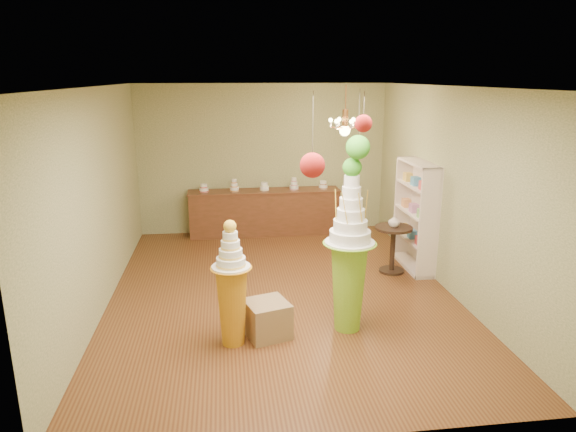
{
  "coord_description": "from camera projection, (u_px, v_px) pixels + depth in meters",
  "views": [
    {
      "loc": [
        -0.81,
        -7.07,
        3.14
      ],
      "look_at": [
        0.1,
        0.0,
        1.19
      ],
      "focal_mm": 32.0,
      "sensor_mm": 36.0,
      "label": 1
    }
  ],
  "objects": [
    {
      "name": "floor",
      "position": [
        282.0,
        292.0,
        7.69
      ],
      "size": [
        6.5,
        6.5,
        0.0
      ],
      "primitive_type": "plane",
      "color": "brown",
      "rests_on": "ground"
    },
    {
      "name": "ceiling",
      "position": [
        281.0,
        86.0,
        6.9
      ],
      "size": [
        6.5,
        6.5,
        0.0
      ],
      "primitive_type": "plane",
      "rotation": [
        3.14,
        0.0,
        0.0
      ],
      "color": "silver",
      "rests_on": "ground"
    },
    {
      "name": "wall_back",
      "position": [
        263.0,
        159.0,
        10.4
      ],
      "size": [
        5.0,
        0.04,
        3.0
      ],
      "primitive_type": "cube",
      "color": "#979B6B",
      "rests_on": "ground"
    },
    {
      "name": "wall_front",
      "position": [
        327.0,
        284.0,
        4.18
      ],
      "size": [
        5.0,
        0.04,
        3.0
      ],
      "primitive_type": "cube",
      "color": "#979B6B",
      "rests_on": "ground"
    },
    {
      "name": "wall_left",
      "position": [
        99.0,
        200.0,
        6.99
      ],
      "size": [
        0.04,
        6.5,
        3.0
      ],
      "primitive_type": "cube",
      "color": "#979B6B",
      "rests_on": "ground"
    },
    {
      "name": "wall_right",
      "position": [
        449.0,
        190.0,
        7.6
      ],
      "size": [
        0.04,
        6.5,
        3.0
      ],
      "primitive_type": "cube",
      "color": "#979B6B",
      "rests_on": "ground"
    },
    {
      "name": "pedestal_green",
      "position": [
        349.0,
        264.0,
        6.37
      ],
      "size": [
        0.68,
        0.68,
        2.21
      ],
      "rotation": [
        0.0,
        0.0,
        -0.12
      ],
      "color": "#82C02A",
      "rests_on": "floor"
    },
    {
      "name": "pedestal_orange",
      "position": [
        232.0,
        295.0,
        6.07
      ],
      "size": [
        0.52,
        0.52,
        1.56
      ],
      "rotation": [
        0.0,
        0.0,
        0.17
      ],
      "color": "#C58216",
      "rests_on": "floor"
    },
    {
      "name": "burlap_riser",
      "position": [
        267.0,
        319.0,
        6.36
      ],
      "size": [
        0.62,
        0.62,
        0.45
      ],
      "primitive_type": "cube",
      "rotation": [
        0.0,
        0.0,
        0.3
      ],
      "color": "#90744E",
      "rests_on": "floor"
    },
    {
      "name": "sideboard",
      "position": [
        265.0,
        211.0,
        10.4
      ],
      "size": [
        3.04,
        0.54,
        1.16
      ],
      "color": "#5A311C",
      "rests_on": "floor"
    },
    {
      "name": "shelving_unit",
      "position": [
        416.0,
        215.0,
        8.5
      ],
      "size": [
        0.33,
        1.2,
        1.8
      ],
      "color": "silver",
      "rests_on": "floor"
    },
    {
      "name": "round_table",
      "position": [
        393.0,
        243.0,
        8.37
      ],
      "size": [
        0.72,
        0.72,
        0.78
      ],
      "rotation": [
        0.0,
        0.0,
        -0.21
      ],
      "color": "black",
      "rests_on": "floor"
    },
    {
      "name": "vase",
      "position": [
        394.0,
        221.0,
        8.27
      ],
      "size": [
        0.22,
        0.22,
        0.19
      ],
      "primitive_type": "imported",
      "rotation": [
        0.0,
        0.0,
        0.24
      ],
      "color": "silver",
      "rests_on": "round_table"
    },
    {
      "name": "pom_red_left",
      "position": [
        312.0,
        165.0,
        5.17
      ],
      "size": [
        0.26,
        0.26,
        0.86
      ],
      "color": "#3F3B2D",
      "rests_on": "ceiling"
    },
    {
      "name": "pom_green_mid",
      "position": [
        358.0,
        147.0,
        5.9
      ],
      "size": [
        0.28,
        0.28,
        0.8
      ],
      "color": "#3F3B2D",
      "rests_on": "ceiling"
    },
    {
      "name": "pom_red_right",
      "position": [
        363.0,
        123.0,
        4.82
      ],
      "size": [
        0.17,
        0.17,
        0.38
      ],
      "color": "#3F3B2D",
      "rests_on": "ceiling"
    },
    {
      "name": "chandelier",
      "position": [
        345.0,
        127.0,
        8.58
      ],
      "size": [
        0.72,
        0.72,
        0.85
      ],
      "rotation": [
        0.0,
        0.0,
        -0.33
      ],
      "color": "#C17744",
      "rests_on": "ceiling"
    }
  ]
}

